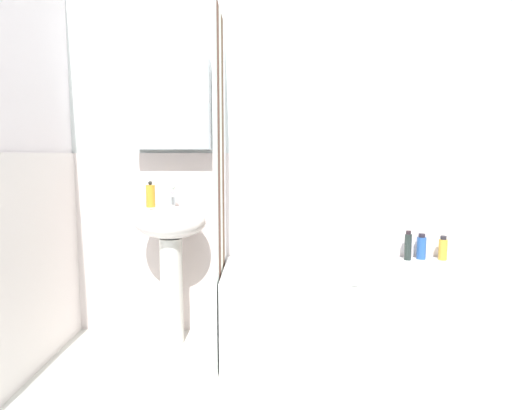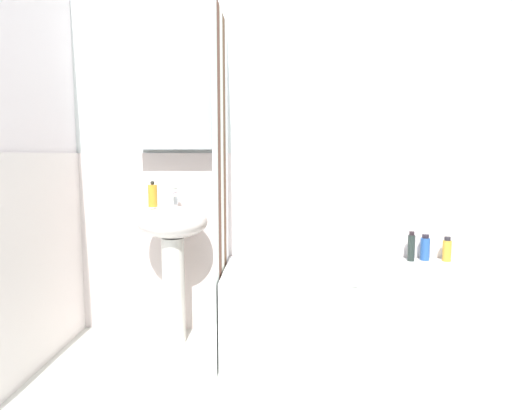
% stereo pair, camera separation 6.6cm
% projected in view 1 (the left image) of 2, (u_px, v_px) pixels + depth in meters
% --- Properties ---
extents(wall_back_tiled, '(3.60, 0.18, 2.40)m').
position_uv_depth(wall_back_tiled, '(299.00, 162.00, 2.90)').
color(wall_back_tiled, silver).
rests_on(wall_back_tiled, ground_plane).
extents(sink, '(0.44, 0.34, 0.87)m').
position_uv_depth(sink, '(171.00, 244.00, 2.74)').
color(sink, white).
rests_on(sink, ground_plane).
extents(faucet, '(0.03, 0.12, 0.12)m').
position_uv_depth(faucet, '(172.00, 195.00, 2.78)').
color(faucet, silver).
rests_on(faucet, sink).
extents(soap_dispenser, '(0.05, 0.05, 0.16)m').
position_uv_depth(soap_dispenser, '(151.00, 196.00, 2.67)').
color(soap_dispenser, gold).
rests_on(soap_dispenser, sink).
extents(bathtub, '(1.49, 0.64, 0.52)m').
position_uv_depth(bathtub, '(348.00, 311.00, 2.63)').
color(bathtub, white).
rests_on(bathtub, ground_plane).
extents(shower_curtain, '(0.01, 0.64, 2.00)m').
position_uv_depth(shower_curtain, '(220.00, 187.00, 2.56)').
color(shower_curtain, white).
rests_on(shower_curtain, ground_plane).
extents(shampoo_bottle, '(0.05, 0.05, 0.16)m').
position_uv_depth(shampoo_bottle, '(443.00, 249.00, 2.83)').
color(shampoo_bottle, gold).
rests_on(shampoo_bottle, bathtub).
extents(body_wash_bottle, '(0.06, 0.06, 0.17)m').
position_uv_depth(body_wash_bottle, '(421.00, 247.00, 2.86)').
color(body_wash_bottle, '#2856A5').
rests_on(body_wash_bottle, bathtub).
extents(lotion_bottle, '(0.04, 0.04, 0.19)m').
position_uv_depth(lotion_bottle, '(408.00, 246.00, 2.83)').
color(lotion_bottle, '#222D2A').
rests_on(lotion_bottle, bathtub).
extents(towel_folded, '(0.30, 0.28, 0.07)m').
position_uv_depth(towel_folded, '(330.00, 272.00, 2.41)').
color(towel_folded, silver).
rests_on(towel_folded, bathtub).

